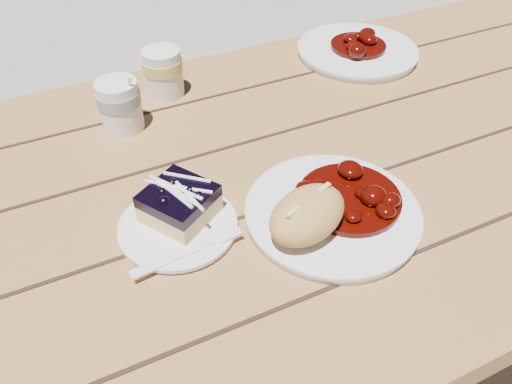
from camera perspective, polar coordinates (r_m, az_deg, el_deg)
name	(u,v)px	position (r m, az deg, el deg)	size (l,w,h in m)	color
ground	(278,384)	(1.41, 2.56, -21.12)	(60.00, 60.00, 0.00)	#9B978C
picnic_table	(288,231)	(0.92, 3.66, -4.45)	(2.00, 1.55, 0.75)	brown
main_plate	(332,213)	(0.72, 8.69, -2.44)	(0.24, 0.24, 0.02)	white
goulash_stew	(351,190)	(0.71, 10.76, 0.21)	(0.15, 0.15, 0.04)	#410702
bread_roll	(307,215)	(0.65, 5.88, -2.59)	(0.12, 0.08, 0.06)	tan
dessert_plate	(178,227)	(0.70, -8.89, -3.98)	(0.16, 0.16, 0.01)	white
blueberry_cake	(179,203)	(0.69, -8.75, -1.26)	(0.12, 0.12, 0.05)	#ECD080
fork_dessert	(177,256)	(0.66, -9.07, -7.20)	(0.03, 0.16, 0.01)	white
coffee_cup	(120,106)	(0.89, -15.28, 9.50)	(0.07, 0.07, 0.09)	white
second_plate	(357,52)	(1.14, 11.50, 15.44)	(0.25, 0.25, 0.02)	white
second_stew	(359,39)	(1.12, 11.71, 16.76)	(0.12, 0.12, 0.04)	#410702
second_cup	(163,73)	(0.97, -10.54, 13.26)	(0.07, 0.07, 0.09)	white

